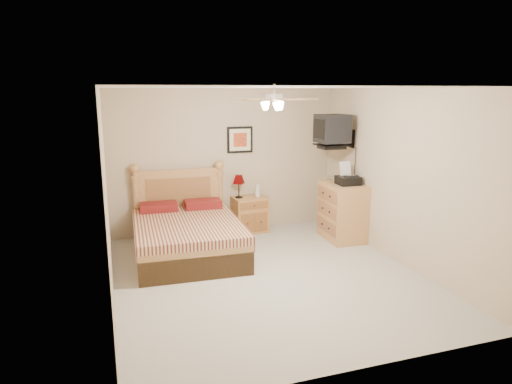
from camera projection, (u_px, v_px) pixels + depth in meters
floor at (268, 276)px, 6.19m from camera, size 4.50×4.50×0.00m
ceiling at (269, 87)px, 5.64m from camera, size 4.00×4.50×0.04m
wall_back at (225, 161)px, 8.00m from camera, size 4.00×0.04×2.50m
wall_front at (358, 238)px, 3.83m from camera, size 4.00×0.04×2.50m
wall_left at (106, 197)px, 5.30m from camera, size 0.04×4.50×2.50m
wall_right at (400, 177)px, 6.52m from camera, size 0.04×4.50×2.50m
bed at (187, 215)px, 6.81m from camera, size 1.61×2.07×1.30m
nightstand at (250, 214)px, 8.09m from camera, size 0.60×0.47×0.62m
table_lamp at (239, 186)px, 7.96m from camera, size 0.23×0.23×0.41m
lotion_bottle at (257, 189)px, 8.05m from camera, size 0.11×0.11×0.27m
framed_picture at (240, 140)px, 7.98m from camera, size 0.46×0.04×0.46m
dresser at (342, 212)px, 7.64m from camera, size 0.59×0.83×0.96m
fax_machine at (348, 174)px, 7.43m from camera, size 0.36×0.38×0.36m
magazine_lower at (333, 181)px, 7.73m from camera, size 0.29×0.33×0.03m
magazine_upper at (332, 179)px, 7.76m from camera, size 0.31×0.35×0.02m
wall_tv at (340, 131)px, 7.57m from camera, size 0.56×0.46×0.58m
ceiling_fan at (274, 99)px, 5.49m from camera, size 1.14×1.14×0.28m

